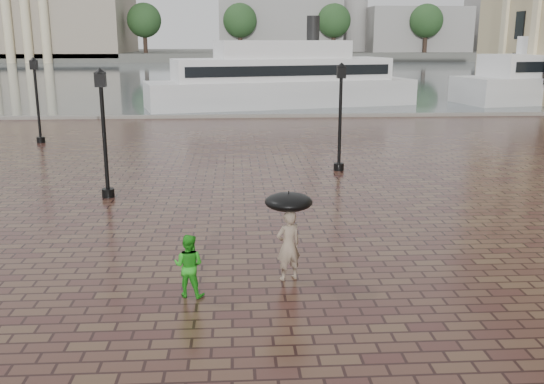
% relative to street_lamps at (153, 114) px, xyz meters
% --- Properties ---
extents(ground, '(300.00, 300.00, 0.00)m').
position_rel_street_lamps_xyz_m(ground, '(5.00, -15.33, -2.33)').
color(ground, '#381C19').
rests_on(ground, ground).
extents(harbour_water, '(240.00, 240.00, 0.00)m').
position_rel_street_lamps_xyz_m(harbour_water, '(5.00, 76.67, -2.33)').
color(harbour_water, '#495459').
rests_on(harbour_water, ground).
extents(quay_edge, '(80.00, 0.60, 0.30)m').
position_rel_street_lamps_xyz_m(quay_edge, '(5.00, 16.67, -2.33)').
color(quay_edge, slate).
rests_on(quay_edge, ground).
extents(far_shore, '(300.00, 60.00, 2.00)m').
position_rel_street_lamps_xyz_m(far_shore, '(5.00, 144.67, -1.33)').
color(far_shore, '#4C4C47').
rests_on(far_shore, ground).
extents(museum, '(57.00, 32.50, 26.00)m').
position_rel_street_lamps_xyz_m(museum, '(-50.00, 129.28, 11.58)').
color(museum, gray).
rests_on(museum, ground).
extents(distant_skyline, '(102.50, 22.00, 33.00)m').
position_rel_street_lamps_xyz_m(distant_skyline, '(53.14, 134.67, 7.13)').
color(distant_skyline, gray).
rests_on(distant_skyline, ground).
extents(far_trees, '(188.00, 8.00, 13.50)m').
position_rel_street_lamps_xyz_m(far_trees, '(5.00, 122.67, 7.09)').
color(far_trees, '#2D2119').
rests_on(far_trees, ground).
extents(street_lamps, '(15.44, 12.44, 4.40)m').
position_rel_street_lamps_xyz_m(street_lamps, '(0.00, 0.00, 0.00)').
color(street_lamps, black).
rests_on(street_lamps, ground).
extents(adult_pedestrian, '(0.72, 0.60, 1.67)m').
position_rel_street_lamps_xyz_m(adult_pedestrian, '(4.78, -13.31, -1.49)').
color(adult_pedestrian, gray).
rests_on(adult_pedestrian, ground).
extents(child_pedestrian, '(0.81, 0.71, 1.41)m').
position_rel_street_lamps_xyz_m(child_pedestrian, '(2.52, -14.11, -1.62)').
color(child_pedestrian, green).
rests_on(child_pedestrian, ground).
extents(ferry_near, '(22.80, 10.45, 7.27)m').
position_rel_street_lamps_xyz_m(ferry_near, '(7.50, 23.87, -0.14)').
color(ferry_near, silver).
rests_on(ferry_near, ground).
extents(umbrella, '(1.10, 1.10, 1.14)m').
position_rel_street_lamps_xyz_m(umbrella, '(4.78, -13.31, -0.43)').
color(umbrella, black).
rests_on(umbrella, ground).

